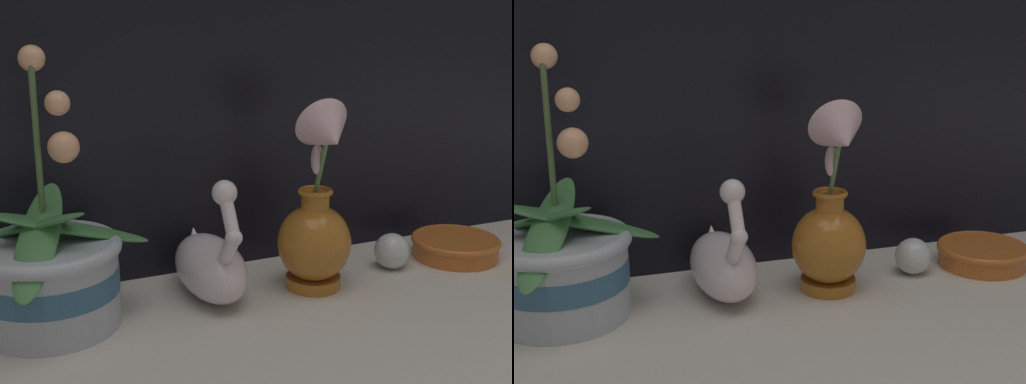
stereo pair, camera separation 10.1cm
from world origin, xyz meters
TOP-DOWN VIEW (x-y plane):
  - ground_plane at (0.00, 0.00)m, footprint 2.80×2.80m
  - orchid_potted_plant at (-0.31, 0.10)m, footprint 0.23×0.25m
  - swan_figurine at (-0.09, 0.11)m, footprint 0.09×0.20m
  - blue_vase at (0.06, 0.07)m, footprint 0.11×0.13m
  - glass_sphere at (0.21, 0.09)m, footprint 0.06×0.06m
  - amber_dish at (0.33, 0.09)m, footprint 0.14×0.14m

SIDE VIEW (x-z plane):
  - ground_plane at x=0.00m, z-range 0.00..0.00m
  - amber_dish at x=0.33m, z-range 0.00..0.04m
  - glass_sphere at x=0.21m, z-range 0.00..0.06m
  - swan_figurine at x=-0.09m, z-range -0.04..0.14m
  - orchid_potted_plant at x=-0.31m, z-range -0.11..0.26m
  - blue_vase at x=0.06m, z-range -0.04..0.24m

